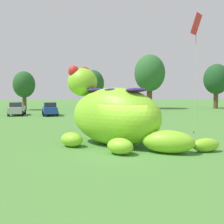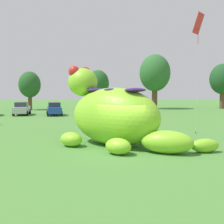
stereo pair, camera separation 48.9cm
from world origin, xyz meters
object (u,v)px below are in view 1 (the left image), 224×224
object	(u,v)px
box_truck	(105,103)
tethered_flying_kite	(196,26)
giant_inflatable_creature	(115,116)
car_blue	(50,109)
car_silver	(17,109)

from	to	relation	value
box_truck	tethered_flying_kite	xyz separation A→B (m)	(4.75, -17.57, 6.45)
giant_inflatable_creature	car_blue	xyz separation A→B (m)	(-5.35, 20.35, -0.91)
car_blue	tethered_flying_kite	world-z (taller)	tethered_flying_kite
car_silver	car_blue	size ratio (longest dim) A/B	0.97
car_silver	car_blue	xyz separation A→B (m)	(4.29, -0.84, 0.00)
tethered_flying_kite	giant_inflatable_creature	bearing A→B (deg)	-151.95
car_silver	car_blue	world-z (taller)	same
car_blue	box_truck	world-z (taller)	box_truck
giant_inflatable_creature	tethered_flying_kite	xyz separation A→B (m)	(6.70, 3.57, 6.27)
giant_inflatable_creature	tethered_flying_kite	world-z (taller)	tethered_flying_kite
car_blue	box_truck	xyz separation A→B (m)	(7.30, 0.79, 0.74)
car_blue	tethered_flying_kite	bearing A→B (deg)	-54.33
car_silver	car_blue	distance (m)	4.37
box_truck	tethered_flying_kite	bearing A→B (deg)	-74.89
giant_inflatable_creature	car_silver	distance (m)	23.29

